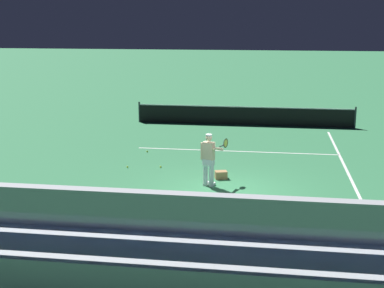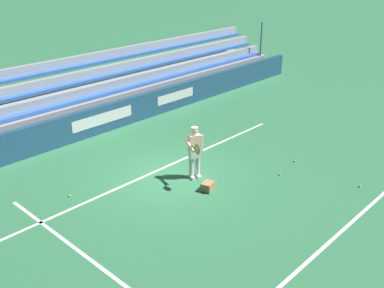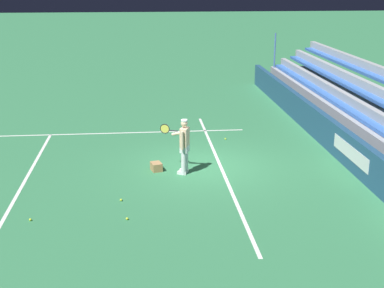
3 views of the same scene
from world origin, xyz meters
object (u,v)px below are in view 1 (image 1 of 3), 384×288
object	(u,v)px
tennis_player	(209,159)
tennis_ball_toward_net	(161,167)
tennis_net	(244,115)
tennis_ball_stray_back	(320,209)
ball_box_cardboard	(221,175)
tennis_ball_far_right	(127,167)
tennis_ball_by_box	(147,151)

from	to	relation	value
tennis_player	tennis_ball_toward_net	size ratio (longest dim) A/B	25.98
tennis_player	tennis_net	world-z (taller)	tennis_player
tennis_player	tennis_ball_stray_back	distance (m)	3.96
tennis_player	ball_box_cardboard	bearing A→B (deg)	69.70
ball_box_cardboard	tennis_net	xyz separation A→B (m)	(0.26, 9.62, 0.36)
tennis_ball_far_right	tennis_net	world-z (taller)	tennis_net
tennis_player	ball_box_cardboard	world-z (taller)	tennis_player
tennis_ball_stray_back	tennis_ball_toward_net	bearing A→B (deg)	145.52
tennis_ball_far_right	tennis_ball_stray_back	xyz separation A→B (m)	(6.60, -3.52, 0.00)
tennis_ball_far_right	tennis_ball_toward_net	bearing A→B (deg)	8.91
tennis_ball_toward_net	tennis_net	size ratio (longest dim) A/B	0.01
tennis_net	tennis_ball_toward_net	bearing A→B (deg)	-106.67
ball_box_cardboard	tennis_ball_far_right	distance (m)	3.61
tennis_player	tennis_ball_far_right	xyz separation A→B (m)	(-3.20, 1.69, -0.86)
tennis_player	tennis_ball_by_box	xyz separation A→B (m)	(-3.02, 4.09, -0.86)
ball_box_cardboard	tennis_ball_by_box	size ratio (longest dim) A/B	6.06
tennis_player	tennis_ball_by_box	size ratio (longest dim) A/B	25.98
tennis_ball_stray_back	tennis_net	world-z (taller)	tennis_net
tennis_player	tennis_ball_by_box	world-z (taller)	tennis_player
tennis_ball_far_right	tennis_ball_toward_net	distance (m)	1.21
tennis_ball_stray_back	tennis_ball_far_right	bearing A→B (deg)	151.91
ball_box_cardboard	tennis_net	bearing A→B (deg)	88.45
ball_box_cardboard	tennis_ball_stray_back	bearing A→B (deg)	-40.91
tennis_ball_toward_net	ball_box_cardboard	bearing A→B (deg)	-24.07
ball_box_cardboard	tennis_ball_toward_net	distance (m)	2.53
tennis_ball_by_box	tennis_net	world-z (taller)	tennis_net
tennis_player	tennis_ball_far_right	size ratio (longest dim) A/B	25.98
tennis_ball_by_box	tennis_ball_toward_net	distance (m)	2.44
ball_box_cardboard	tennis_player	bearing A→B (deg)	-110.30
tennis_ball_by_box	tennis_ball_stray_back	size ratio (longest dim) A/B	1.00
tennis_ball_by_box	tennis_net	size ratio (longest dim) A/B	0.01
ball_box_cardboard	tennis_ball_far_right	xyz separation A→B (m)	(-3.51, 0.85, -0.10)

